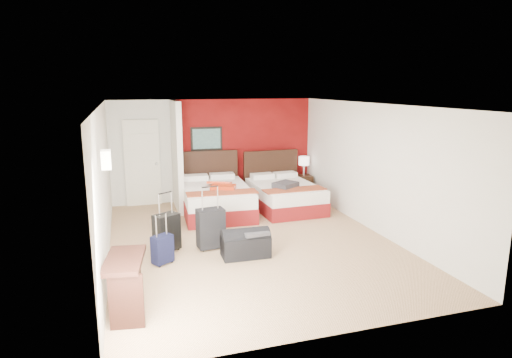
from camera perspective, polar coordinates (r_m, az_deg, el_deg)
name	(u,v)px	position (r m, az deg, el deg)	size (l,w,h in m)	color
ground	(251,242)	(8.16, -0.62, -8.17)	(6.50, 6.50, 0.00)	tan
room_walls	(164,166)	(8.94, -11.92, 1.72)	(5.02, 6.52, 2.50)	silver
red_accent_panel	(244,149)	(11.08, -1.64, 3.93)	(3.50, 0.04, 2.50)	maroon
partition_wall	(177,156)	(10.15, -10.28, 2.98)	(0.12, 1.20, 2.50)	silver
entry_door	(142,163)	(10.71, -14.60, 2.03)	(0.82, 0.06, 2.05)	silver
bed_left	(216,200)	(9.82, -5.21, -2.77)	(1.46, 2.08, 0.62)	white
bed_right	(285,197)	(10.20, 3.77, -2.30)	(1.36, 1.95, 0.58)	silver
red_suitcase_open	(221,185)	(9.66, -4.55, -0.83)	(0.52, 0.72, 0.09)	red
jacket_bundle	(285,185)	(9.81, 3.87, -0.76)	(0.50, 0.40, 0.12)	#38383D
nightstand	(303,186)	(11.38, 6.21, -0.90)	(0.40, 0.40, 0.56)	#311D10
table_lamp	(304,166)	(11.27, 6.27, 1.69)	(0.27, 0.27, 0.49)	silver
suitcase_black	(167,234)	(7.78, -11.57, -6.99)	(0.42, 0.26, 0.64)	black
suitcase_charcoal	(211,230)	(7.77, -5.93, -6.60)	(0.47, 0.29, 0.69)	black
suitcase_navy	(162,251)	(7.28, -12.12, -9.14)	(0.32, 0.20, 0.45)	black
duffel_bag	(245,245)	(7.43, -1.38, -8.61)	(0.80, 0.43, 0.40)	black
jacket_draped	(255,232)	(7.34, -0.15, -6.94)	(0.42, 0.36, 0.06)	#3B3A3F
desk	(126,286)	(5.87, -16.63, -13.20)	(0.45, 0.89, 0.75)	black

